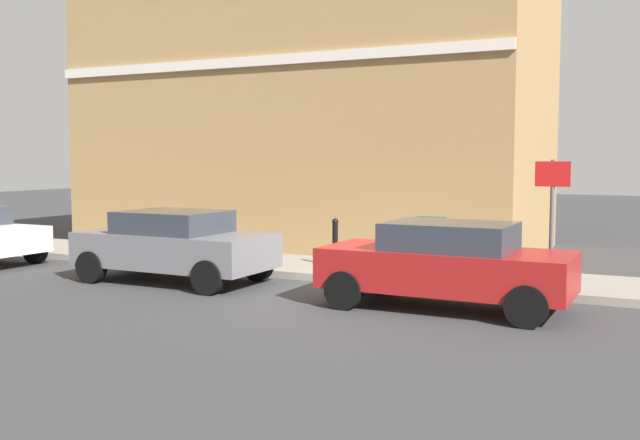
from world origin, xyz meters
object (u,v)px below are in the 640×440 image
at_px(car_red, 446,263).
at_px(utility_cabinet, 429,248).
at_px(car_grey, 175,244).
at_px(bollard_near_cabinet, 335,241).
at_px(street_sign, 552,205).

xyz_separation_m(car_red, utility_cabinet, (2.46, 1.08, -0.07)).
xyz_separation_m(car_grey, bollard_near_cabinet, (2.41, -2.42, -0.05)).
bearing_deg(bollard_near_cabinet, utility_cabinet, -92.68).
bearing_deg(car_grey, bollard_near_cabinet, -134.62).
xyz_separation_m(car_red, car_grey, (0.14, 5.63, 0.00)).
bearing_deg(street_sign, utility_cabinet, 72.32).
relative_size(car_grey, utility_cabinet, 3.41).
xyz_separation_m(bollard_near_cabinet, street_sign, (-0.89, -4.61, 0.96)).
xyz_separation_m(car_red, street_sign, (1.67, -1.40, 0.91)).
distance_m(car_red, car_grey, 5.63).
bearing_deg(car_red, utility_cabinet, -65.87).
relative_size(bollard_near_cabinet, street_sign, 0.45).
height_order(car_grey, bollard_near_cabinet, car_grey).
xyz_separation_m(utility_cabinet, bollard_near_cabinet, (0.10, 2.14, 0.02)).
xyz_separation_m(car_red, bollard_near_cabinet, (2.56, 3.21, -0.05)).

